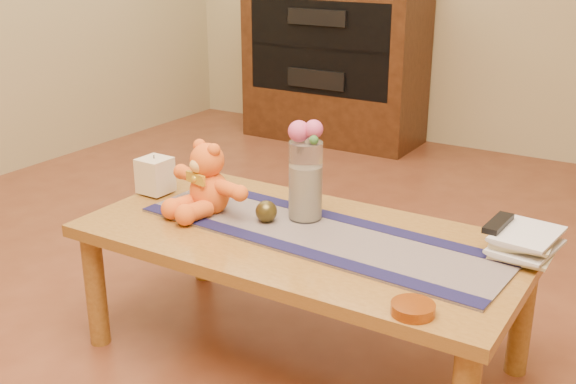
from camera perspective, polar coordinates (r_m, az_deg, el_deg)
The scene contains 30 objects.
floor at distance 2.41m, azimuth 1.04°, elevation -13.28°, with size 5.50×5.50×0.00m, color brown.
coffee_table_top at distance 2.21m, azimuth 1.11°, elevation -3.90°, with size 1.40×0.70×0.04m, color brown.
table_leg_fl at distance 2.47m, azimuth -15.50°, elevation -7.71°, with size 0.07×0.07×0.41m, color brown.
table_leg_bl at distance 2.85m, azimuth -7.08°, elevation -3.27°, with size 0.07×0.07×0.41m, color brown.
table_leg_br at distance 2.35m, azimuth 18.63°, elevation -9.60°, with size 0.07×0.07×0.41m, color brown.
persian_runner at distance 2.19m, azimuth 2.46°, elevation -3.44°, with size 1.20×0.35×0.01m, color #18163F.
runner_border_near at distance 2.07m, azimuth 0.29°, elevation -4.62°, with size 1.20×0.06×0.00m, color #14133A.
runner_border_far at distance 2.30m, azimuth 4.42°, elevation -2.14°, with size 1.20×0.06×0.00m, color #14133A.
teddy_bear at distance 2.34m, azimuth -6.49°, elevation 1.14°, with size 0.34×0.28×0.23m, color orange, non-canonical shape.
pillar_candle at distance 2.56m, azimuth -10.84°, elevation 1.37°, with size 0.11×0.11×0.13m, color beige.
candle_wick at distance 2.54m, azimuth -10.94°, elevation 2.85°, with size 0.00×0.00×0.01m, color black.
glass_vase at distance 2.25m, azimuth 1.45°, elevation 0.93°, with size 0.11×0.11×0.26m, color silver.
potpourri_fill at distance 2.26m, azimuth 1.44°, elevation -0.01°, with size 0.09×0.09×0.18m, color beige.
rose_left at distance 2.20m, azimuth 0.90°, elevation 5.00°, with size 0.07×0.07×0.07m, color #C94775.
rose_right at distance 2.19m, azimuth 2.12°, elevation 5.18°, with size 0.06×0.06×0.06m, color #C94775.
blue_flower_back at distance 2.23m, azimuth 2.16°, elevation 4.97°, with size 0.04×0.04×0.04m, color #434492.
blue_flower_side at distance 2.24m, azimuth 1.07°, elevation 4.83°, with size 0.04×0.04×0.04m, color #434492.
leaf_sprig at distance 2.17m, azimuth 2.13°, elevation 4.29°, with size 0.03×0.03×0.03m, color #33662D.
bronze_ball at distance 2.26m, azimuth -1.80°, elevation -1.60°, with size 0.07×0.07×0.07m, color #433916.
book_bottom at distance 2.18m, azimuth 16.75°, elevation -4.19°, with size 0.17×0.22×0.02m, color beige.
book_lower at distance 2.17m, azimuth 16.89°, elevation -3.80°, with size 0.16×0.22×0.02m, color beige.
book_upper at distance 2.17m, azimuth 16.73°, elevation -3.21°, with size 0.17×0.22×0.02m, color beige.
book_top at distance 2.16m, azimuth 16.99°, elevation -2.85°, with size 0.16×0.22×0.02m, color beige.
tv_remote at distance 2.15m, azimuth 16.86°, elevation -2.47°, with size 0.04×0.16×0.02m, color black.
amber_dish at distance 1.77m, azimuth 10.20°, elevation -9.41°, with size 0.11×0.11×0.03m, color #BF5914.
media_cabinet at distance 4.83m, azimuth 3.85°, elevation 10.73°, with size 1.20×0.50×1.10m, color black.
cabinet_cavity at distance 4.61m, azimuth 2.49°, elevation 11.70°, with size 1.02×0.03×0.61m, color black.
cabinet_shelf at distance 4.68m, azimuth 3.00°, elevation 11.82°, with size 1.02×0.20×0.03m, color black.
stereo_upper at distance 4.68m, azimuth 3.17°, elevation 14.25°, with size 0.42×0.28×0.10m, color black.
stereo_lower at distance 4.73m, azimuth 3.08°, elevation 9.48°, with size 0.42×0.28×0.12m, color black.
Camera 1 is at (1.02, -1.74, 1.32)m, focal length 43.36 mm.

